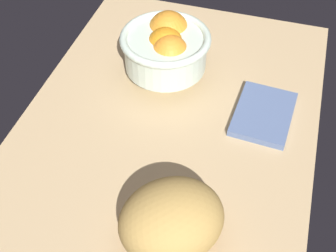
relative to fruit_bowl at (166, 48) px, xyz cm
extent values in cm
cube|color=tan|center=(-10.37, -4.46, -8.75)|extent=(76.13, 57.58, 3.00)
cylinder|color=silver|center=(-0.43, 0.04, -5.78)|extent=(10.55, 10.55, 2.93)
cylinder|color=silver|center=(-0.43, 0.04, -0.78)|extent=(17.15, 17.15, 7.08)
torus|color=silver|center=(-0.43, 0.04, 2.76)|extent=(18.75, 18.75, 1.60)
sphere|color=orange|center=(4.27, 0.80, 1.10)|extent=(8.72, 8.72, 8.72)
sphere|color=orange|center=(-2.59, -1.56, 0.92)|extent=(7.66, 7.66, 7.66)
sphere|color=orange|center=(-0.43, 0.04, 0.90)|extent=(7.57, 7.57, 7.57)
sphere|color=orange|center=(-0.43, 0.04, 0.92)|extent=(7.66, 7.66, 7.66)
ellipsoid|color=tan|center=(-37.62, -12.16, -1.97)|extent=(21.52, 21.81, 10.56)
cube|color=slate|center=(-6.64, -22.32, -6.54)|extent=(15.88, 11.96, 1.42)
camera|label=1|loc=(-71.88, -21.84, 58.31)|focal=48.18mm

